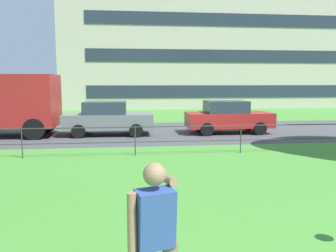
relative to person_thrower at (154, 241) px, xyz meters
name	(u,v)px	position (x,y,z in m)	size (l,w,h in m)	color
street_strip	(170,132)	(1.77, 13.44, -0.90)	(80.00, 7.58, 0.01)	#4C4C51
park_fence	(189,135)	(1.77, 8.14, -0.24)	(32.44, 0.04, 1.00)	#333833
person_thrower	(154,241)	(0.00, 0.00, 0.00)	(0.50, 0.84, 1.68)	#846B4C
car_grey_far_left	(108,118)	(-1.18, 12.72, -0.13)	(4.02, 1.86, 1.54)	slate
car_red_center	(228,117)	(4.46, 12.71, -0.13)	(4.00, 1.82, 1.54)	red
apartment_building_background	(210,16)	(8.81, 35.12, 8.69)	(30.32, 16.06, 19.19)	beige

